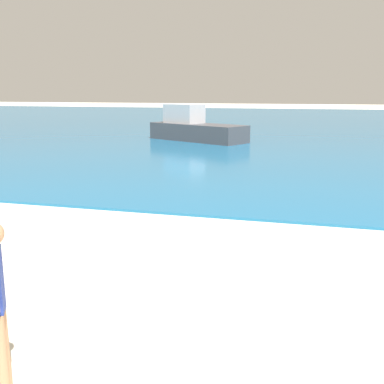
% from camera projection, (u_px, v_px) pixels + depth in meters
% --- Properties ---
extents(water, '(160.00, 60.00, 0.06)m').
position_uv_depth(water, '(304.00, 123.00, 37.83)').
color(water, '#1E6B9E').
rests_on(water, ground).
extents(boat_near, '(5.60, 4.04, 1.84)m').
position_uv_depth(boat_near, '(195.00, 128.00, 24.31)').
color(boat_near, '#4C4C51').
rests_on(boat_near, water).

